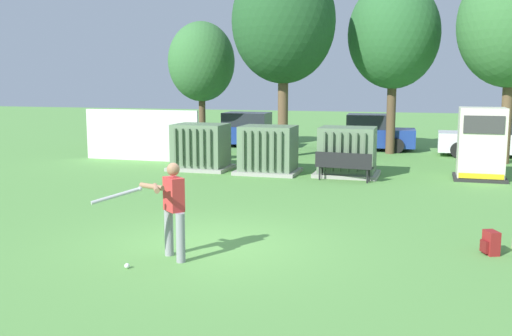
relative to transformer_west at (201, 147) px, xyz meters
The scene contains 18 objects.
ground_plane 9.76m from the transformer_west, 67.14° to the right, with size 96.00×96.00×0.00m, color #5B9947.
fence_panel 3.48m from the transformer_west, 153.83° to the left, with size 4.80×0.12×2.00m, color silver.
transformer_west is the anchor object (origin of this frame).
transformer_mid_west 2.53m from the transformer_west, ahead, with size 2.10×1.70×1.62m.
transformer_mid_east 5.19m from the transformer_west, ahead, with size 2.10×1.70×1.62m.
generator_enclosure 9.39m from the transformer_west, ahead, with size 1.60×1.40×2.30m.
park_bench 5.34m from the transformer_west, 11.30° to the right, with size 1.83×0.59×0.92m.
batter 10.57m from the transformer_west, 71.16° to the right, with size 1.25×1.38×1.74m.
sports_ball 11.11m from the transformer_west, 74.87° to the right, with size 0.09×0.09×0.09m, color white.
backpack 12.04m from the transformer_west, 42.25° to the right, with size 0.35×0.37×0.44m.
tree_left 7.02m from the transformer_west, 110.96° to the left, with size 3.01×3.01×5.76m.
tree_center_left 6.49m from the transformer_west, 63.65° to the left, with size 4.15×4.15×7.93m.
tree_center_right 9.92m from the transformer_west, 46.42° to the left, with size 3.84×3.84×7.33m.
tree_right 12.34m from the transformer_west, 23.74° to the left, with size 3.96×3.96×7.56m.
parked_car_leftmost 9.28m from the transformer_west, 128.63° to the left, with size 4.31×2.13×1.62m.
parked_car_left_of_center 7.34m from the transformer_west, 95.13° to the left, with size 4.25×2.01×1.62m.
parked_car_right_of_center 9.10m from the transformer_west, 55.64° to the left, with size 4.29×2.11×1.62m.
parked_car_rightmost 12.28m from the transformer_west, 33.04° to the left, with size 4.21×1.93×1.62m.
Camera 1 is at (3.92, -10.34, 3.19)m, focal length 41.18 mm.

